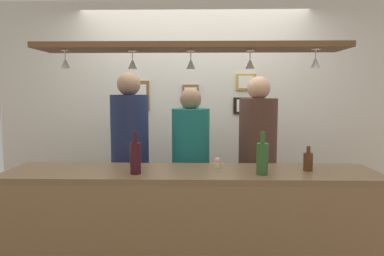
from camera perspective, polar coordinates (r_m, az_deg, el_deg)
name	(u,v)px	position (r m, az deg, el deg)	size (l,w,h in m)	color
back_wall	(194,119)	(3.99, 0.33, 1.49)	(4.40, 0.06, 2.60)	silver
bar_counter	(190,223)	(2.54, -0.33, -15.12)	(2.70, 0.55, 1.03)	brown
overhead_glass_rack	(191,47)	(2.60, -0.21, 12.95)	(2.20, 0.36, 0.04)	brown
hanging_wineglass_far_left	(65,63)	(2.73, -19.81, 9.91)	(0.07, 0.07, 0.13)	silver
hanging_wineglass_left	(133,63)	(2.65, -9.61, 10.30)	(0.07, 0.07, 0.13)	silver
hanging_wineglass_center_left	(191,63)	(2.61, -0.11, 10.45)	(0.07, 0.07, 0.13)	silver
hanging_wineglass_center	(250,63)	(2.63, 9.36, 10.34)	(0.07, 0.07, 0.13)	silver
hanging_wineglass_center_right	(316,62)	(2.64, 19.36, 10.06)	(0.07, 0.07, 0.13)	silver
person_left_navy_shirt	(130,150)	(3.26, -9.99, -3.55)	(0.34, 0.34, 1.78)	#2D334C
person_middle_teal_shirt	(191,160)	(3.21, -0.22, -5.24)	(0.34, 0.34, 1.64)	#2D334C
person_right_brown_shirt	(257,153)	(3.24, 10.55, -4.03)	(0.34, 0.34, 1.74)	#2D334C
bottle_champagne_green	(262,158)	(2.49, 11.31, -4.76)	(0.08, 0.08, 0.30)	#2D5623
bottle_beer_brown_stubby	(308,161)	(2.71, 18.28, -5.10)	(0.07, 0.07, 0.18)	#512D14
bottle_wine_dark_red	(135,157)	(2.50, -9.15, -4.70)	(0.08, 0.08, 0.30)	#380F19
cupcake	(218,163)	(2.69, 4.17, -5.67)	(0.06, 0.06, 0.08)	beige
picture_frame_caricature	(138,96)	(4.00, -8.80, 5.13)	(0.26, 0.02, 0.34)	brown
picture_frame_upper_small	(246,82)	(3.97, 8.73, 7.36)	(0.22, 0.02, 0.18)	#B29338
picture_frame_crest	(191,96)	(3.94, -0.23, 5.14)	(0.18, 0.02, 0.26)	brown
picture_frame_lower_pair	(247,106)	(3.97, 8.88, 3.60)	(0.30, 0.02, 0.18)	black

